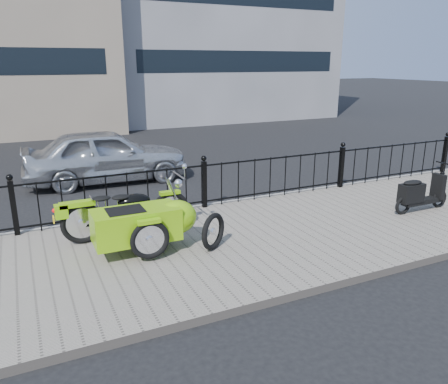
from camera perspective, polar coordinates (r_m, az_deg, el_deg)
name	(u,v)px	position (r m, az deg, el deg)	size (l,w,h in m)	color
ground	(232,234)	(7.91, 1.12, -5.49)	(120.00, 120.00, 0.00)	black
sidewalk	(246,241)	(7.48, 2.83, -6.37)	(30.00, 3.80, 0.12)	gray
curb	(202,208)	(9.12, -2.91, -2.06)	(30.00, 0.10, 0.12)	gray
iron_fence	(204,185)	(8.84, -2.61, 0.92)	(14.11, 0.11, 1.08)	black
motorcycle_sidecar	(145,220)	(6.99, -10.29, -3.57)	(2.28, 1.48, 0.98)	black
scooter	(419,194)	(9.41, 24.15, -0.23)	(1.39, 0.40, 0.94)	black
spare_tire	(213,231)	(6.88, -1.42, -5.18)	(0.60, 0.60, 0.09)	black
sedan_car	(106,155)	(11.55, -15.10, 4.63)	(1.63, 4.05, 1.38)	silver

